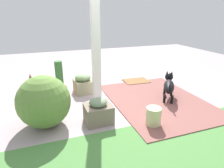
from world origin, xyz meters
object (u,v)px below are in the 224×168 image
(terracotta_pot_spiky, at_px, (32,88))
(doormat, at_px, (136,81))
(porch_pillar, at_px, (96,39))
(ceramic_urn, at_px, (153,117))
(stone_planter_mid, at_px, (98,112))
(dog, at_px, (169,85))
(stone_planter_nearest, at_px, (83,84))
(terracotta_pot_tall, at_px, (60,85))
(round_shrub, at_px, (44,102))

(terracotta_pot_spiky, distance_m, doormat, 2.56)
(porch_pillar, bearing_deg, ceramic_urn, 114.32)
(terracotta_pot_spiky, bearing_deg, porch_pillar, 162.90)
(stone_planter_mid, xyz_separation_m, dog, (-1.63, -0.40, 0.11))
(terracotta_pot_spiky, height_order, dog, terracotta_pot_spiky)
(stone_planter_nearest, height_order, doormat, stone_planter_nearest)
(terracotta_pot_tall, distance_m, dog, 2.25)
(stone_planter_nearest, distance_m, stone_planter_mid, 1.36)
(stone_planter_nearest, relative_size, terracotta_pot_tall, 0.56)
(porch_pillar, bearing_deg, stone_planter_nearest, -68.21)
(stone_planter_nearest, relative_size, ceramic_urn, 1.46)
(round_shrub, bearing_deg, dog, -175.16)
(porch_pillar, distance_m, dog, 1.75)
(terracotta_pot_tall, bearing_deg, stone_planter_nearest, -162.78)
(terracotta_pot_spiky, distance_m, ceramic_urn, 2.47)
(stone_planter_nearest, xyz_separation_m, terracotta_pot_spiky, (1.06, 0.10, 0.07))
(porch_pillar, height_order, round_shrub, porch_pillar)
(terracotta_pot_tall, bearing_deg, ceramic_urn, 128.72)
(round_shrub, xyz_separation_m, terracotta_pot_spiky, (0.22, -1.07, -0.14))
(porch_pillar, relative_size, terracotta_pot_tall, 3.11)
(round_shrub, distance_m, terracotta_pot_spiky, 1.10)
(terracotta_pot_tall, distance_m, ceramic_urn, 2.05)
(porch_pillar, xyz_separation_m, doormat, (-1.26, -0.72, -1.23))
(dog, bearing_deg, terracotta_pot_tall, -20.80)
(stone_planter_mid, bearing_deg, stone_planter_nearest, -91.35)
(porch_pillar, relative_size, dog, 3.55)
(stone_planter_nearest, bearing_deg, ceramic_urn, 113.63)
(porch_pillar, height_order, doormat, porch_pillar)
(stone_planter_mid, height_order, doormat, stone_planter_mid)
(stone_planter_nearest, bearing_deg, dog, 149.01)
(stone_planter_mid, relative_size, ceramic_urn, 1.43)
(ceramic_urn, xyz_separation_m, doormat, (-0.69, -1.99, -0.14))
(stone_planter_nearest, distance_m, dog, 1.86)
(terracotta_pot_tall, relative_size, doormat, 1.27)
(porch_pillar, xyz_separation_m, terracotta_pot_spiky, (1.26, -0.39, -0.97))
(doormat, bearing_deg, ceramic_urn, 70.90)
(stone_planter_mid, height_order, ceramic_urn, stone_planter_mid)
(round_shrub, relative_size, ceramic_urn, 2.69)
(terracotta_pot_spiky, xyz_separation_m, dog, (-2.66, 0.86, 0.03))
(stone_planter_mid, xyz_separation_m, doormat, (-1.49, -1.60, -0.18))
(porch_pillar, bearing_deg, doormat, -150.21)
(terracotta_pot_tall, relative_size, dog, 1.14)
(terracotta_pot_spiky, bearing_deg, doormat, -172.37)
(round_shrub, xyz_separation_m, ceramic_urn, (-1.61, 0.59, -0.26))
(stone_planter_mid, bearing_deg, dog, -166.10)
(terracotta_pot_spiky, relative_size, ceramic_urn, 1.89)
(terracotta_pot_spiky, relative_size, doormat, 0.92)
(dog, bearing_deg, stone_planter_mid, 13.90)
(ceramic_urn, bearing_deg, terracotta_pot_tall, -51.28)
(ceramic_urn, bearing_deg, stone_planter_mid, -26.04)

